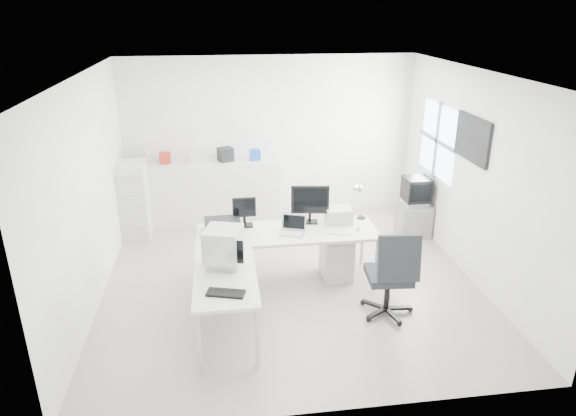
{
  "coord_description": "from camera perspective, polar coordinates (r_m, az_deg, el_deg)",
  "views": [
    {
      "loc": [
        -0.88,
        -6.19,
        3.56
      ],
      "look_at": [
        0.0,
        0.2,
        1.0
      ],
      "focal_mm": 32.0,
      "sensor_mm": 36.0,
      "label": 1
    }
  ],
  "objects": [
    {
      "name": "tv_cabinet",
      "position": [
        8.66,
        13.78,
        -1.31
      ],
      "size": [
        0.5,
        0.41,
        0.55
      ],
      "primitive_type": "cube",
      "color": "slate",
      "rests_on": "floor"
    },
    {
      "name": "laser_printer",
      "position": [
        7.14,
        5.64,
        -0.78
      ],
      "size": [
        0.36,
        0.31,
        0.2
      ],
      "primitive_type": "cube",
      "rotation": [
        0.0,
        0.0,
        -0.02
      ],
      "color": "#B2B2B2",
      "rests_on": "main_desk"
    },
    {
      "name": "desk_lamp",
      "position": [
        7.24,
        8.24,
        0.78
      ],
      "size": [
        0.19,
        0.19,
        0.52
      ],
      "primitive_type": null,
      "rotation": [
        0.0,
        0.0,
        0.11
      ],
      "color": "silver",
      "rests_on": "main_desk"
    },
    {
      "name": "ceiling",
      "position": [
        6.3,
        0.26,
        14.71
      ],
      "size": [
        5.0,
        5.0,
        0.01
      ],
      "primitive_type": "cube",
      "color": "white",
      "rests_on": "back_wall"
    },
    {
      "name": "inkjet_printer",
      "position": [
        6.85,
        -7.28,
        -1.99
      ],
      "size": [
        0.49,
        0.39,
        0.17
      ],
      "primitive_type": "cube",
      "rotation": [
        0.0,
        0.0,
        0.06
      ],
      "color": "black",
      "rests_on": "main_desk"
    },
    {
      "name": "side_desk",
      "position": [
        6.0,
        -6.85,
        -10.59
      ],
      "size": [
        0.7,
        1.4,
        0.75
      ],
      "primitive_type": null,
      "color": "silver",
      "rests_on": "floor"
    },
    {
      "name": "filing_cabinet",
      "position": [
        8.62,
        -16.7,
        0.84
      ],
      "size": [
        0.44,
        0.53,
        1.26
      ],
      "primitive_type": "cube",
      "color": "silver",
      "rests_on": "floor"
    },
    {
      "name": "wall_picture",
      "position": [
        7.32,
        19.81,
        7.26
      ],
      "size": [
        0.04,
        0.9,
        0.6
      ],
      "primitive_type": null,
      "color": "black",
      "rests_on": "right_wall"
    },
    {
      "name": "clutter_box_a",
      "position": [
        8.8,
        -13.5,
        5.43
      ],
      "size": [
        0.19,
        0.17,
        0.18
      ],
      "primitive_type": "cube",
      "rotation": [
        0.0,
        0.0,
        0.04
      ],
      "color": "#A32717",
      "rests_on": "sideboard"
    },
    {
      "name": "white_keyboard",
      "position": [
        6.82,
        5.5,
        -2.72
      ],
      "size": [
        0.4,
        0.22,
        0.02
      ],
      "primitive_type": "cube",
      "rotation": [
        0.0,
        0.0,
        -0.3
      ],
      "color": "silver",
      "rests_on": "main_desk"
    },
    {
      "name": "sideboard",
      "position": [
        8.95,
        -8.05,
        1.78
      ],
      "size": [
        2.2,
        0.55,
        1.1
      ],
      "primitive_type": "cube",
      "color": "silver",
      "rests_on": "floor"
    },
    {
      "name": "right_wall",
      "position": [
        7.38,
        19.87,
        3.3
      ],
      "size": [
        0.02,
        5.0,
        2.8
      ],
      "primitive_type": "cube",
      "color": "white",
      "rests_on": "floor"
    },
    {
      "name": "white_mouse",
      "position": [
        6.93,
        7.83,
        -2.24
      ],
      "size": [
        0.06,
        0.06,
        0.06
      ],
      "primitive_type": "sphere",
      "color": "silver",
      "rests_on": "main_desk"
    },
    {
      "name": "crt_tv",
      "position": [
        8.49,
        14.07,
        1.79
      ],
      "size": [
        0.5,
        0.48,
        0.45
      ],
      "primitive_type": null,
      "color": "black",
      "rests_on": "tv_cabinet"
    },
    {
      "name": "crt_monitor",
      "position": [
        5.92,
        -7.18,
        -4.18
      ],
      "size": [
        0.53,
        0.53,
        0.5
      ],
      "primitive_type": null,
      "rotation": [
        0.0,
        0.0,
        -0.28
      ],
      "color": "#B7B7BA",
      "rests_on": "side_desk"
    },
    {
      "name": "clutter_bottle",
      "position": [
        8.87,
        -15.42,
        5.5
      ],
      "size": [
        0.07,
        0.07,
        0.22
      ],
      "primitive_type": "cylinder",
      "color": "silver",
      "rests_on": "sideboard"
    },
    {
      "name": "clutter_box_d",
      "position": [
        8.78,
        -3.68,
        5.92
      ],
      "size": [
        0.18,
        0.16,
        0.18
      ],
      "primitive_type": "cube",
      "rotation": [
        0.0,
        0.0,
        0.02
      ],
      "color": "#1746A1",
      "rests_on": "sideboard"
    },
    {
      "name": "main_desk",
      "position": [
        7.01,
        -0.1,
        -5.38
      ],
      "size": [
        2.4,
        0.8,
        0.75
      ],
      "primitive_type": null,
      "color": "silver",
      "rests_on": "floor"
    },
    {
      "name": "clutter_box_c",
      "position": [
        8.75,
        -6.96,
        5.94
      ],
      "size": [
        0.29,
        0.28,
        0.23
      ],
      "primitive_type": "cube",
      "rotation": [
        0.0,
        0.0,
        0.38
      ],
      "color": "black",
      "rests_on": "sideboard"
    },
    {
      "name": "clutter_box_b",
      "position": [
        8.77,
        -10.23,
        5.54
      ],
      "size": [
        0.19,
        0.18,
        0.16
      ],
      "primitive_type": "cube",
      "rotation": [
        0.0,
        0.0,
        -0.29
      ],
      "color": "silver",
      "rests_on": "sideboard"
    },
    {
      "name": "back_wall",
      "position": [
        9.0,
        -2.02,
        7.75
      ],
      "size": [
        5.0,
        0.02,
        2.8
      ],
      "primitive_type": "cube",
      "color": "white",
      "rests_on": "floor"
    },
    {
      "name": "lcd_monitor_small",
      "position": [
        6.95,
        -4.87,
        -0.5
      ],
      "size": [
        0.32,
        0.18,
        0.4
      ],
      "primitive_type": null,
      "rotation": [
        0.0,
        0.0,
        0.01
      ],
      "color": "black",
      "rests_on": "main_desk"
    },
    {
      "name": "left_wall",
      "position": [
        6.75,
        -21.27,
        1.46
      ],
      "size": [
        0.02,
        5.0,
        2.8
      ],
      "primitive_type": "cube",
      "color": "white",
      "rests_on": "floor"
    },
    {
      "name": "lcd_monitor_large",
      "position": [
        7.02,
        2.46,
        0.42
      ],
      "size": [
        0.55,
        0.28,
        0.54
      ],
      "primitive_type": null,
      "rotation": [
        0.0,
        0.0,
        -0.15
      ],
      "color": "black",
      "rests_on": "main_desk"
    },
    {
      "name": "black_keyboard",
      "position": [
        5.46,
        -6.92,
        -9.37
      ],
      "size": [
        0.43,
        0.27,
        0.03
      ],
      "primitive_type": "cube",
      "rotation": [
        0.0,
        0.0,
        -0.28
      ],
      "color": "black",
      "rests_on": "side_desk"
    },
    {
      "name": "window",
      "position": [
        8.35,
        16.26,
        7.21
      ],
      "size": [
        0.02,
        1.2,
        1.1
      ],
      "primitive_type": null,
      "color": "white",
      "rests_on": "right_wall"
    },
    {
      "name": "laptop",
      "position": [
        6.72,
        0.44,
        -2.12
      ],
      "size": [
        0.39,
        0.4,
        0.2
      ],
      "primitive_type": null,
      "rotation": [
        0.0,
        0.0,
        -0.35
      ],
      "color": "#B7B7BA",
      "rests_on": "main_desk"
    },
    {
      "name": "office_chair",
      "position": [
        6.33,
        11.14,
        -6.89
      ],
      "size": [
        0.72,
        0.72,
        1.16
      ],
      "primitive_type": null,
      "rotation": [
        0.0,
        0.0,
        -0.08
      ],
      "color": "#282B2E",
      "rests_on": "floor"
    },
    {
      "name": "floor",
      "position": [
        7.2,
        0.22,
        -8.01
      ],
      "size": [
        5.0,
        5.0,
        0.01
      ],
      "primitive_type": "cube",
      "color": "beige",
      "rests_on": "ground"
    },
    {
      "name": "drawer_pedestal",
      "position": [
        7.2,
        5.4,
        -5.37
      ],
      "size": [
        0.4,
        0.5,
        0.6
      ],
      "primitive_type": "cube",
      "color": "silver",
      "rests_on": "floor"
    }
  ]
}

